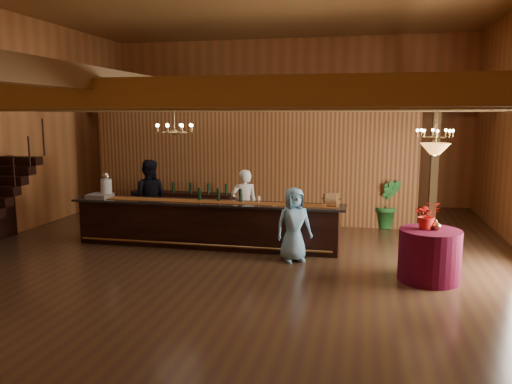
% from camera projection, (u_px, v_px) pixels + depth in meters
% --- Properties ---
extents(floor, '(14.00, 14.00, 0.00)m').
position_uv_depth(floor, '(236.00, 257.00, 10.59)').
color(floor, '#41261B').
rests_on(floor, ground).
extents(wall_back, '(12.00, 0.10, 5.50)m').
position_uv_depth(wall_back, '(287.00, 122.00, 16.93)').
color(wall_back, '#BA6E3A').
rests_on(wall_back, floor).
extents(beam_grid, '(11.90, 13.90, 0.39)m').
position_uv_depth(beam_grid, '(241.00, 103.00, 10.58)').
color(beam_grid, olive).
rests_on(beam_grid, wall_left).
extents(support_posts, '(9.20, 10.20, 3.20)m').
position_uv_depth(support_posts, '(229.00, 186.00, 9.86)').
color(support_posts, olive).
rests_on(support_posts, floor).
extents(partition_wall, '(9.00, 0.18, 3.10)m').
position_uv_depth(partition_wall, '(250.00, 167.00, 13.84)').
color(partition_wall, brown).
rests_on(partition_wall, floor).
extents(backroom_boxes, '(4.10, 0.60, 1.10)m').
position_uv_depth(backroom_boxes, '(270.00, 193.00, 15.88)').
color(backroom_boxes, black).
rests_on(backroom_boxes, floor).
extents(tasting_bar, '(6.28, 0.82, 1.06)m').
position_uv_depth(tasting_bar, '(206.00, 224.00, 11.35)').
color(tasting_bar, black).
rests_on(tasting_bar, floor).
extents(beverage_dispenser, '(0.26, 0.26, 0.60)m').
position_uv_depth(beverage_dispenser, '(106.00, 186.00, 11.79)').
color(beverage_dispenser, silver).
rests_on(beverage_dispenser, tasting_bar).
extents(glass_rack_tray, '(0.50, 0.50, 0.10)m').
position_uv_depth(glass_rack_tray, '(100.00, 196.00, 11.75)').
color(glass_rack_tray, gray).
rests_on(glass_rack_tray, tasting_bar).
extents(raffle_drum, '(0.34, 0.24, 0.30)m').
position_uv_depth(raffle_drum, '(331.00, 199.00, 10.61)').
color(raffle_drum, '#9F7141').
rests_on(raffle_drum, tasting_bar).
extents(bar_bottle_0, '(0.07, 0.07, 0.30)m').
position_uv_depth(bar_bottle_0, '(199.00, 194.00, 11.40)').
color(bar_bottle_0, black).
rests_on(bar_bottle_0, tasting_bar).
extents(bar_bottle_1, '(0.07, 0.07, 0.30)m').
position_uv_depth(bar_bottle_1, '(218.00, 195.00, 11.31)').
color(bar_bottle_1, black).
rests_on(bar_bottle_1, tasting_bar).
extents(bar_bottle_2, '(0.07, 0.07, 0.30)m').
position_uv_depth(bar_bottle_2, '(240.00, 195.00, 11.20)').
color(bar_bottle_2, black).
rests_on(bar_bottle_2, tasting_bar).
extents(backbar_shelf, '(2.98, 0.63, 0.83)m').
position_uv_depth(backbar_shelf, '(183.00, 207.00, 14.06)').
color(backbar_shelf, black).
rests_on(backbar_shelf, floor).
extents(round_table, '(1.10, 1.10, 0.95)m').
position_uv_depth(round_table, '(429.00, 255.00, 9.02)').
color(round_table, '#540520').
rests_on(round_table, floor).
extents(chandelier_left, '(0.80, 0.80, 0.64)m').
position_uv_depth(chandelier_left, '(174.00, 128.00, 10.52)').
color(chandelier_left, '#A78548').
rests_on(chandelier_left, beam_grid).
extents(chandelier_right, '(0.80, 0.80, 0.77)m').
position_uv_depth(chandelier_right, '(435.00, 133.00, 11.28)').
color(chandelier_right, '#A78548').
rests_on(chandelier_right, beam_grid).
extents(pendant_lamp, '(0.52, 0.52, 0.90)m').
position_uv_depth(pendant_lamp, '(435.00, 149.00, 8.73)').
color(pendant_lamp, '#A78548').
rests_on(pendant_lamp, beam_grid).
extents(bartender, '(0.73, 0.60, 1.73)m').
position_uv_depth(bartender, '(244.00, 206.00, 11.79)').
color(bartender, white).
rests_on(bartender, floor).
extents(staff_second, '(1.04, 0.88, 1.89)m').
position_uv_depth(staff_second, '(149.00, 197.00, 12.49)').
color(staff_second, black).
rests_on(staff_second, floor).
extents(guest, '(0.89, 0.79, 1.53)m').
position_uv_depth(guest, '(294.00, 225.00, 10.21)').
color(guest, '#76B0D4').
rests_on(guest, floor).
extents(floor_plant, '(0.82, 0.71, 1.31)m').
position_uv_depth(floor_plant, '(389.00, 204.00, 13.17)').
color(floor_plant, '#205E23').
rests_on(floor_plant, floor).
extents(table_flowers, '(0.47, 0.41, 0.52)m').
position_uv_depth(table_flowers, '(427.00, 215.00, 8.98)').
color(table_flowers, red).
rests_on(table_flowers, round_table).
extents(table_vase, '(0.17, 0.17, 0.29)m').
position_uv_depth(table_vase, '(436.00, 222.00, 8.93)').
color(table_vase, '#A78548').
rests_on(table_vase, round_table).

